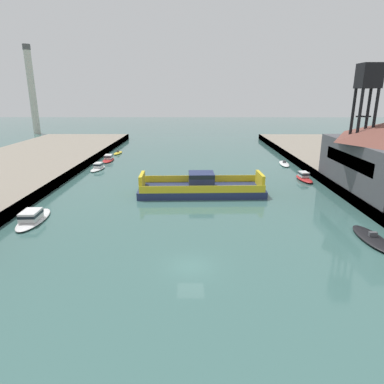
{
  "coord_description": "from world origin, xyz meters",
  "views": [
    {
      "loc": [
        0.34,
        -27.52,
        15.22
      ],
      "look_at": [
        0.0,
        17.38,
        2.0
      ],
      "focal_mm": 31.42,
      "sensor_mm": 36.0,
      "label": 1
    }
  ],
  "objects_px": {
    "moored_boat_mid_right": "(284,164)",
    "moored_boat_upstream_a": "(108,159)",
    "chain_ferry": "(201,187)",
    "crane_tower": "(367,94)",
    "moored_boat_mid_left": "(304,177)",
    "smokestack_distant_a": "(32,87)",
    "moored_boat_far_left": "(372,238)",
    "moored_boat_far_right": "(32,217)",
    "moored_boat_near_right": "(118,153)",
    "moored_boat_near_left": "(98,167)"
  },
  "relations": [
    {
      "from": "moored_boat_far_right",
      "to": "moored_boat_upstream_a",
      "type": "xyz_separation_m",
      "value": [
        -0.33,
        39.11,
        -0.06
      ]
    },
    {
      "from": "moored_boat_near_left",
      "to": "moored_boat_upstream_a",
      "type": "relative_size",
      "value": 0.88
    },
    {
      "from": "chain_ferry",
      "to": "smokestack_distant_a",
      "type": "height_order",
      "value": "smokestack_distant_a"
    },
    {
      "from": "chain_ferry",
      "to": "moored_boat_mid_left",
      "type": "bearing_deg",
      "value": 24.68
    },
    {
      "from": "moored_boat_near_right",
      "to": "moored_boat_upstream_a",
      "type": "height_order",
      "value": "moored_boat_upstream_a"
    },
    {
      "from": "moored_boat_mid_left",
      "to": "moored_boat_far_right",
      "type": "distance_m",
      "value": 44.96
    },
    {
      "from": "smokestack_distant_a",
      "to": "moored_boat_near_left",
      "type": "bearing_deg",
      "value": -57.15
    },
    {
      "from": "moored_boat_near_left",
      "to": "crane_tower",
      "type": "xyz_separation_m",
      "value": [
        45.34,
        -16.55,
        14.66
      ]
    },
    {
      "from": "crane_tower",
      "to": "moored_boat_near_left",
      "type": "bearing_deg",
      "value": 159.95
    },
    {
      "from": "moored_boat_near_left",
      "to": "moored_boat_mid_right",
      "type": "bearing_deg",
      "value": 7.43
    },
    {
      "from": "moored_boat_near_left",
      "to": "moored_boat_far_right",
      "type": "height_order",
      "value": "moored_boat_far_right"
    },
    {
      "from": "chain_ferry",
      "to": "crane_tower",
      "type": "bearing_deg",
      "value": 2.12
    },
    {
      "from": "moored_boat_mid_right",
      "to": "moored_boat_upstream_a",
      "type": "relative_size",
      "value": 1.0
    },
    {
      "from": "moored_boat_mid_right",
      "to": "moored_boat_far_left",
      "type": "relative_size",
      "value": 0.93
    },
    {
      "from": "moored_boat_mid_left",
      "to": "moored_boat_near_right",
      "type": "bearing_deg",
      "value": 145.31
    },
    {
      "from": "chain_ferry",
      "to": "smokestack_distant_a",
      "type": "distance_m",
      "value": 105.61
    },
    {
      "from": "chain_ferry",
      "to": "moored_boat_mid_left",
      "type": "distance_m",
      "value": 20.74
    },
    {
      "from": "moored_boat_mid_left",
      "to": "crane_tower",
      "type": "bearing_deg",
      "value": -55.22
    },
    {
      "from": "moored_boat_mid_right",
      "to": "moored_boat_upstream_a",
      "type": "height_order",
      "value": "moored_boat_upstream_a"
    },
    {
      "from": "moored_boat_far_left",
      "to": "moored_boat_far_right",
      "type": "height_order",
      "value": "moored_boat_far_right"
    },
    {
      "from": "moored_boat_near_right",
      "to": "smokestack_distant_a",
      "type": "distance_m",
      "value": 65.14
    },
    {
      "from": "moored_boat_mid_right",
      "to": "moored_boat_far_right",
      "type": "bearing_deg",
      "value": -138.84
    },
    {
      "from": "moored_boat_near_left",
      "to": "moored_boat_far_right",
      "type": "relative_size",
      "value": 0.75
    },
    {
      "from": "moored_boat_mid_left",
      "to": "moored_boat_far_right",
      "type": "relative_size",
      "value": 0.74
    },
    {
      "from": "chain_ferry",
      "to": "moored_boat_near_left",
      "type": "xyz_separation_m",
      "value": [
        -21.11,
        17.45,
        -0.54
      ]
    },
    {
      "from": "moored_boat_mid_right",
      "to": "crane_tower",
      "type": "xyz_separation_m",
      "value": [
        5.38,
        -21.76,
        14.96
      ]
    },
    {
      "from": "chain_ferry",
      "to": "crane_tower",
      "type": "distance_m",
      "value": 28.07
    },
    {
      "from": "moored_boat_near_left",
      "to": "moored_boat_upstream_a",
      "type": "xyz_separation_m",
      "value": [
        -0.21,
        9.48,
        -0.01
      ]
    },
    {
      "from": "moored_boat_mid_right",
      "to": "crane_tower",
      "type": "bearing_deg",
      "value": -76.12
    },
    {
      "from": "moored_boat_mid_left",
      "to": "moored_boat_mid_right",
      "type": "relative_size",
      "value": 0.87
    },
    {
      "from": "moored_boat_far_right",
      "to": "moored_boat_near_left",
      "type": "bearing_deg",
      "value": 90.22
    },
    {
      "from": "chain_ferry",
      "to": "crane_tower",
      "type": "xyz_separation_m",
      "value": [
        24.23,
        0.9,
        14.13
      ]
    },
    {
      "from": "moored_boat_mid_left",
      "to": "smokestack_distant_a",
      "type": "height_order",
      "value": "smokestack_distant_a"
    },
    {
      "from": "smokestack_distant_a",
      "to": "moored_boat_upstream_a",
      "type": "bearing_deg",
      "value": -53.08
    },
    {
      "from": "moored_boat_near_right",
      "to": "moored_boat_far_left",
      "type": "bearing_deg",
      "value": -53.87
    },
    {
      "from": "moored_boat_near_left",
      "to": "chain_ferry",
      "type": "bearing_deg",
      "value": -39.57
    },
    {
      "from": "moored_boat_mid_right",
      "to": "smokestack_distant_a",
      "type": "xyz_separation_m",
      "value": [
        -82.22,
        60.23,
        17.14
      ]
    },
    {
      "from": "moored_boat_far_left",
      "to": "smokestack_distant_a",
      "type": "distance_m",
      "value": 130.29
    },
    {
      "from": "moored_boat_upstream_a",
      "to": "crane_tower",
      "type": "distance_m",
      "value": 54.48
    },
    {
      "from": "moored_boat_mid_right",
      "to": "moored_boat_far_right",
      "type": "xyz_separation_m",
      "value": [
        -39.85,
        -34.84,
        0.35
      ]
    },
    {
      "from": "moored_boat_near_left",
      "to": "moored_boat_far_left",
      "type": "height_order",
      "value": "moored_boat_near_left"
    },
    {
      "from": "moored_boat_far_right",
      "to": "moored_boat_upstream_a",
      "type": "relative_size",
      "value": 1.18
    },
    {
      "from": "moored_boat_near_left",
      "to": "moored_boat_mid_left",
      "type": "xyz_separation_m",
      "value": [
        39.95,
        -8.79,
        0.05
      ]
    },
    {
      "from": "moored_boat_mid_left",
      "to": "moored_boat_upstream_a",
      "type": "distance_m",
      "value": 44.13
    },
    {
      "from": "moored_boat_mid_left",
      "to": "crane_tower",
      "type": "xyz_separation_m",
      "value": [
        5.39,
        -7.76,
        14.62
      ]
    },
    {
      "from": "moored_boat_far_left",
      "to": "moored_boat_upstream_a",
      "type": "distance_m",
      "value": 59.27
    },
    {
      "from": "moored_boat_mid_right",
      "to": "moored_boat_near_right",
      "type": "bearing_deg",
      "value": 161.12
    },
    {
      "from": "chain_ferry",
      "to": "moored_boat_far_right",
      "type": "relative_size",
      "value": 2.41
    },
    {
      "from": "moored_boat_near_left",
      "to": "moored_boat_near_right",
      "type": "relative_size",
      "value": 1.17
    },
    {
      "from": "moored_boat_near_right",
      "to": "crane_tower",
      "type": "bearing_deg",
      "value": -37.99
    }
  ]
}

